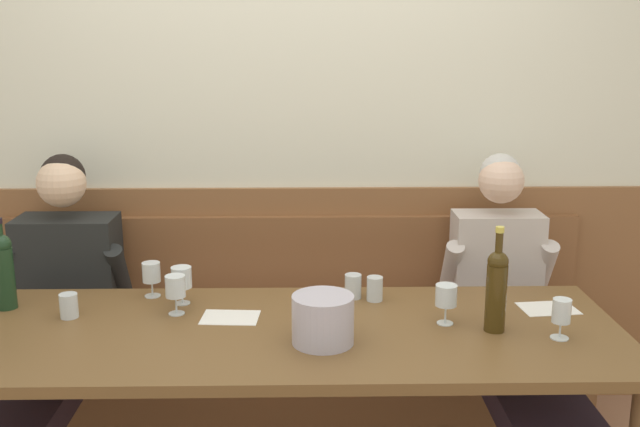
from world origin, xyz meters
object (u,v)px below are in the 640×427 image
(wine_glass_near_bucket, at_px, (562,312))
(person_left_seat, at_px, (517,329))
(person_right_seat, at_px, (44,329))
(wine_bottle_clear_water, at_px, (496,288))
(wall_bench, at_px, (293,363))
(wine_glass_mid_right, at_px, (151,273))
(water_tumbler_center, at_px, (375,289))
(wine_bottle_green_tall, at_px, (3,269))
(water_tumbler_right, at_px, (353,286))
(wine_glass_mid_left, at_px, (175,288))
(dining_table, at_px, (289,347))
(wine_glass_center_rear, at_px, (446,297))
(wine_glass_by_bottle, at_px, (182,278))
(water_tumbler_left, at_px, (69,306))
(ice_bucket, at_px, (323,319))

(wine_glass_near_bucket, bearing_deg, person_left_seat, 92.81)
(person_right_seat, xyz_separation_m, wine_bottle_clear_water, (1.72, -0.36, 0.29))
(wall_bench, relative_size, wine_glass_near_bucket, 18.80)
(wall_bench, bearing_deg, wine_glass_mid_right, -147.13)
(person_right_seat, distance_m, water_tumbler_center, 1.34)
(wall_bench, height_order, wine_bottle_clear_water, wine_bottle_clear_water)
(wine_bottle_green_tall, height_order, water_tumbler_right, wine_bottle_green_tall)
(wine_glass_mid_left, xyz_separation_m, wine_glass_mid_right, (-0.13, 0.19, -0.00))
(wall_bench, distance_m, water_tumbler_center, 0.74)
(dining_table, relative_size, person_right_seat, 1.83)
(water_tumbler_center, bearing_deg, dining_table, -140.06)
(wine_glass_near_bucket, height_order, water_tumbler_right, wine_glass_near_bucket)
(wine_glass_center_rear, bearing_deg, wine_glass_by_bottle, 167.20)
(wine_bottle_green_tall, distance_m, wine_glass_by_bottle, 0.67)
(dining_table, relative_size, wine_glass_center_rear, 16.18)
(wine_bottle_green_tall, xyz_separation_m, wine_bottle_clear_water, (1.81, -0.25, 0.00))
(water_tumbler_left, bearing_deg, ice_bucket, -14.74)
(wine_glass_by_bottle, bearing_deg, wine_bottle_green_tall, -177.06)
(ice_bucket, distance_m, water_tumbler_center, 0.46)
(dining_table, relative_size, wine_bottle_clear_water, 6.29)
(person_right_seat, bearing_deg, wine_glass_by_bottle, -7.05)
(wine_glass_center_rear, bearing_deg, person_left_seat, 38.02)
(person_left_seat, height_order, ice_bucket, person_left_seat)
(dining_table, relative_size, wine_glass_by_bottle, 16.07)
(wine_bottle_clear_water, distance_m, water_tumbler_left, 1.56)
(wall_bench, xyz_separation_m, wine_bottle_green_tall, (-1.08, -0.48, 0.62))
(ice_bucket, height_order, water_tumbler_right, ice_bucket)
(person_right_seat, distance_m, water_tumbler_right, 1.25)
(wall_bench, bearing_deg, person_right_seat, -159.48)
(wall_bench, distance_m, water_tumbler_left, 1.12)
(wine_bottle_clear_water, distance_m, water_tumbler_center, 0.52)
(person_left_seat, xyz_separation_m, wine_glass_near_bucket, (0.02, -0.41, 0.24))
(wine_glass_by_bottle, bearing_deg, wall_bench, 46.54)
(wine_bottle_clear_water, bearing_deg, wine_glass_near_bucket, -19.70)
(wine_bottle_clear_water, xyz_separation_m, water_tumbler_left, (-1.54, 0.15, -0.11))
(person_left_seat, xyz_separation_m, water_tumbler_center, (-0.58, -0.03, 0.19))
(wall_bench, distance_m, person_left_seat, 1.05)
(water_tumbler_right, bearing_deg, person_left_seat, -0.27)
(water_tumbler_right, bearing_deg, wine_glass_mid_left, -166.46)
(wine_glass_center_rear, distance_m, water_tumbler_left, 1.39)
(wine_glass_center_rear, bearing_deg, wall_bench, 130.43)
(person_left_seat, bearing_deg, wall_bench, 156.86)
(person_left_seat, distance_m, water_tumbler_center, 0.61)
(person_left_seat, relative_size, wine_bottle_clear_water, 3.41)
(wine_bottle_clear_water, bearing_deg, water_tumbler_right, 144.47)
(wall_bench, height_order, wine_glass_mid_left, wall_bench)
(wine_bottle_green_tall, relative_size, wine_glass_mid_left, 2.35)
(wall_bench, height_order, water_tumbler_center, wall_bench)
(wall_bench, height_order, dining_table, wall_bench)
(wine_glass_center_rear, bearing_deg, ice_bucket, -160.58)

